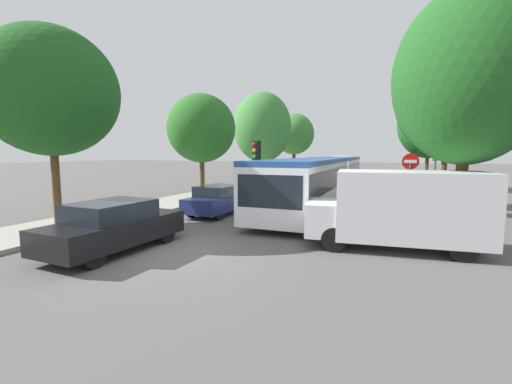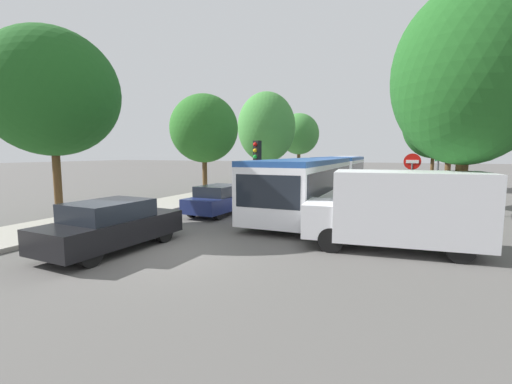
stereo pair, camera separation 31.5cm
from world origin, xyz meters
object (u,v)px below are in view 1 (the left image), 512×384
(articulated_bus, at_px, (321,177))
(traffic_light, at_px, (256,160))
(tree_left_near, at_px, (50,92))
(tree_left_mid, at_px, (202,130))
(queued_car_navy, at_px, (219,200))
(tree_left_distant, at_px, (294,134))
(tree_right_mid, at_px, (447,104))
(tree_right_far, at_px, (428,125))
(queued_car_blue, at_px, (316,175))
(no_entry_sign, at_px, (410,175))
(tree_right_near, at_px, (466,82))
(queued_car_tan, at_px, (267,188))
(direction_sign_post, at_px, (435,159))
(queued_car_black, at_px, (114,226))
(city_bus_rear, at_px, (341,164))
(white_van, at_px, (401,208))
(queued_car_silver, at_px, (297,180))
(tree_left_far, at_px, (262,129))

(articulated_bus, relative_size, traffic_light, 5.08)
(tree_left_near, height_order, tree_left_mid, tree_left_near)
(queued_car_navy, xyz_separation_m, tree_left_distant, (-3.34, 23.17, 4.23))
(tree_right_mid, bearing_deg, tree_right_far, 91.01)
(queued_car_blue, distance_m, no_entry_sign, 17.46)
(tree_right_far, bearing_deg, tree_right_near, -90.53)
(queued_car_tan, relative_size, tree_right_near, 0.52)
(direction_sign_post, distance_m, tree_left_distant, 23.06)
(tree_left_distant, height_order, tree_right_near, tree_right_near)
(articulated_bus, relative_size, queued_car_black, 4.05)
(city_bus_rear, xyz_separation_m, traffic_light, (1.37, -32.84, 1.11))
(no_entry_sign, relative_size, tree_right_mid, 0.35)
(direction_sign_post, relative_size, tree_left_mid, 0.56)
(no_entry_sign, height_order, tree_right_far, tree_right_far)
(no_entry_sign, xyz_separation_m, direction_sign_post, (1.07, 1.35, 0.69))
(queued_car_black, xyz_separation_m, queued_car_tan, (0.00, 12.39, -0.05))
(tree_right_near, bearing_deg, traffic_light, 162.09)
(queued_car_tan, height_order, tree_right_far, tree_right_far)
(articulated_bus, relative_size, no_entry_sign, 6.13)
(queued_car_black, relative_size, tree_right_near, 0.56)
(city_bus_rear, relative_size, queued_car_black, 2.63)
(queued_car_tan, distance_m, tree_right_near, 12.79)
(traffic_light, height_order, tree_left_near, tree_left_near)
(tree_right_near, bearing_deg, tree_left_mid, 153.96)
(tree_left_mid, bearing_deg, no_entry_sign, -9.42)
(queued_car_navy, distance_m, white_van, 8.33)
(queued_car_blue, xyz_separation_m, white_van, (7.41, -21.18, 0.51))
(queued_car_navy, distance_m, direction_sign_post, 10.13)
(tree_left_distant, bearing_deg, white_van, -67.05)
(articulated_bus, relative_size, tree_right_near, 2.27)
(tree_right_mid, height_order, tree_right_far, tree_right_mid)
(queued_car_silver, distance_m, tree_right_near, 16.77)
(queued_car_blue, distance_m, tree_left_mid, 14.66)
(tree_right_far, bearing_deg, tree_left_far, -175.21)
(tree_right_mid, xyz_separation_m, tree_right_far, (-0.18, 10.16, -0.31))
(queued_car_tan, relative_size, tree_right_far, 0.51)
(queued_car_black, xyz_separation_m, tree_left_distant, (-3.44, 29.64, 4.18))
(queued_car_blue, xyz_separation_m, direction_sign_post, (8.81, -14.26, 1.83))
(traffic_light, bearing_deg, tree_right_mid, 141.95)
(queued_car_silver, distance_m, direction_sign_post, 11.86)
(queued_car_black, bearing_deg, tree_right_near, -61.14)
(queued_car_black, height_order, direction_sign_post, direction_sign_post)
(city_bus_rear, distance_m, tree_left_mid, 29.39)
(tree_left_distant, bearing_deg, queued_car_blue, -53.60)
(queued_car_black, bearing_deg, city_bus_rear, 2.13)
(tree_left_far, bearing_deg, tree_left_near, -89.72)
(articulated_bus, distance_m, tree_left_far, 12.95)
(no_entry_sign, relative_size, tree_left_distant, 0.39)
(articulated_bus, xyz_separation_m, tree_left_near, (-7.47, -10.42, 3.51))
(traffic_light, height_order, no_entry_sign, traffic_light)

